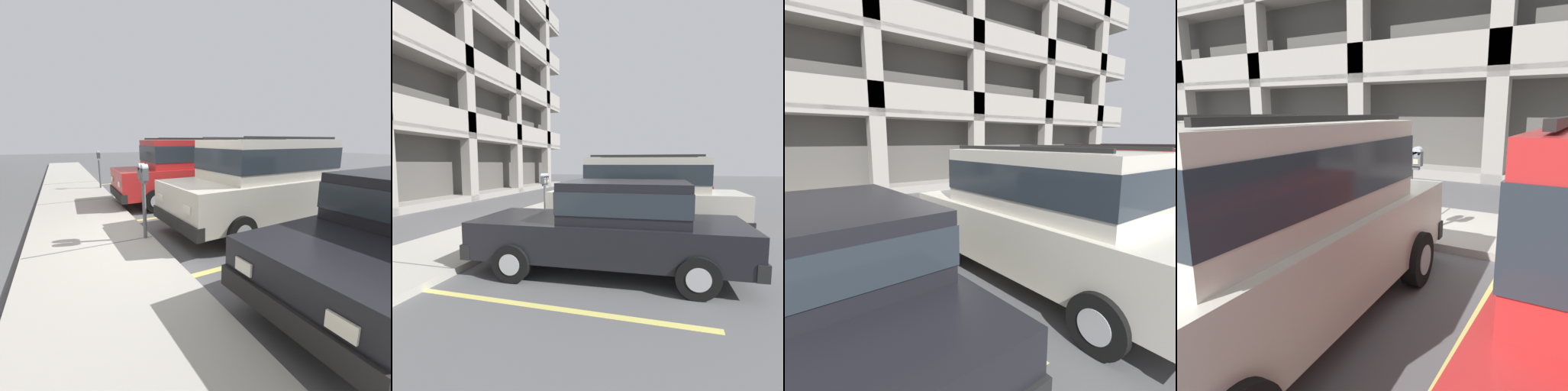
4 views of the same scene
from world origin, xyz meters
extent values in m
cube|color=#565659|center=(0.00, 0.00, -0.05)|extent=(80.00, 80.00, 0.10)
cube|color=#ADA89E|center=(0.00, 1.30, 0.06)|extent=(40.00, 2.20, 0.12)
cube|color=#606060|center=(0.00, 1.30, 0.12)|extent=(0.03, 2.16, 0.00)
cube|color=#606060|center=(4.00, 1.30, 0.12)|extent=(0.03, 2.16, 0.00)
cube|color=#606060|center=(8.00, 1.30, 0.12)|extent=(0.03, 2.16, 0.00)
cube|color=#DBD16B|center=(-1.54, -1.40, 0.00)|extent=(0.12, 4.80, 0.01)
cube|color=#DBD16B|center=(1.54, -1.40, 0.00)|extent=(0.12, 4.80, 0.01)
cube|color=#DBD16B|center=(4.61, -1.40, 0.00)|extent=(0.12, 4.80, 0.01)
cube|color=beige|center=(-0.15, -2.48, 0.73)|extent=(2.06, 4.78, 0.80)
cube|color=beige|center=(-0.14, -2.53, 1.55)|extent=(1.76, 2.99, 0.84)
cube|color=#232B33|center=(-0.14, -2.53, 1.57)|extent=(1.78, 3.01, 0.46)
cube|color=black|center=(-0.26, -0.18, 0.45)|extent=(1.88, 0.25, 0.24)
cube|color=silver|center=(0.31, -0.10, 0.81)|extent=(0.24, 0.04, 0.14)
cube|color=silver|center=(-0.83, -0.15, 0.81)|extent=(0.24, 0.04, 0.14)
cylinder|color=black|center=(0.68, -0.98, 0.33)|extent=(0.23, 0.67, 0.66)
cylinder|color=#B2B2B7|center=(0.68, -0.98, 0.33)|extent=(0.24, 0.37, 0.36)
cylinder|color=black|center=(-1.12, -1.07, 0.33)|extent=(0.23, 0.67, 0.66)
cylinder|color=#B2B2B7|center=(-1.12, -1.07, 0.33)|extent=(0.24, 0.37, 0.36)
cylinder|color=black|center=(0.82, -3.90, 0.33)|extent=(0.23, 0.67, 0.66)
cylinder|color=#B2B2B7|center=(0.82, -3.90, 0.33)|extent=(0.24, 0.37, 0.36)
cylinder|color=black|center=(-0.98, -3.98, 0.33)|extent=(0.23, 0.67, 0.66)
cylinder|color=#B2B2B7|center=(-0.98, -3.98, 0.33)|extent=(0.24, 0.37, 0.36)
cube|color=black|center=(0.54, -2.50, 2.01)|extent=(0.17, 2.62, 0.05)
cube|color=black|center=(-0.83, -2.57, 2.01)|extent=(0.17, 2.62, 0.05)
cube|color=black|center=(-3.07, -2.16, 0.60)|extent=(1.94, 4.49, 0.60)
cube|color=black|center=(-3.05, -2.46, 1.22)|extent=(1.60, 2.06, 0.64)
cube|color=#232B33|center=(-3.05, -2.46, 1.24)|extent=(1.63, 2.08, 0.35)
cube|color=black|center=(-3.19, 0.00, 0.42)|extent=(1.74, 0.25, 0.24)
cube|color=silver|center=(-2.66, 0.07, 0.66)|extent=(0.24, 0.04, 0.14)
cylinder|color=black|center=(-2.31, -0.75, 0.30)|extent=(0.19, 0.61, 0.60)
cylinder|color=#B2B2B7|center=(-2.31, -0.75, 0.30)|extent=(0.20, 0.34, 0.33)
cylinder|color=black|center=(-2.16, -3.48, 0.30)|extent=(0.19, 0.61, 0.60)
cylinder|color=#B2B2B7|center=(-2.16, -3.48, 0.30)|extent=(0.20, 0.34, 0.33)
cube|color=red|center=(2.91, -2.05, 0.73)|extent=(1.93, 4.74, 0.80)
cube|color=red|center=(2.91, -2.10, 1.55)|extent=(1.68, 2.95, 0.84)
cube|color=#232B33|center=(2.91, -2.10, 1.57)|extent=(1.70, 2.97, 0.46)
cube|color=black|center=(2.96, 0.26, 0.45)|extent=(1.88, 0.20, 0.24)
cube|color=silver|center=(3.53, 0.30, 0.81)|extent=(0.24, 0.03, 0.14)
cube|color=silver|center=(2.39, 0.32, 0.81)|extent=(0.24, 0.03, 0.14)
cylinder|color=black|center=(3.84, -0.61, 0.33)|extent=(0.21, 0.66, 0.66)
cylinder|color=#B2B2B7|center=(3.84, -0.61, 0.33)|extent=(0.23, 0.37, 0.36)
cylinder|color=black|center=(2.04, -0.57, 0.33)|extent=(0.21, 0.66, 0.66)
cylinder|color=#B2B2B7|center=(2.04, -0.57, 0.33)|extent=(0.23, 0.37, 0.36)
cube|color=black|center=(3.60, -2.11, 2.01)|extent=(0.10, 2.62, 0.05)
cube|color=black|center=(2.22, -2.09, 2.01)|extent=(0.10, 2.62, 0.05)
cylinder|color=#595B60|center=(-0.01, 0.35, 0.66)|extent=(0.07, 0.07, 1.07)
cube|color=#595B60|center=(-0.01, 0.35, 1.22)|extent=(0.28, 0.06, 0.06)
cube|color=#515459|center=(-0.11, 0.35, 1.36)|extent=(0.15, 0.11, 0.22)
cylinder|color=#9EA8B2|center=(-0.11, 0.35, 1.47)|extent=(0.15, 0.11, 0.15)
cube|color=#B7B293|center=(-0.11, 0.29, 1.32)|extent=(0.08, 0.01, 0.08)
cube|color=#515459|center=(0.09, 0.35, 1.36)|extent=(0.15, 0.11, 0.22)
cylinder|color=#9EA8B2|center=(0.09, 0.35, 1.47)|extent=(0.15, 0.11, 0.15)
cube|color=#B7B293|center=(0.09, 0.29, 1.32)|extent=(0.08, 0.01, 0.08)
cylinder|color=#595B60|center=(6.14, 0.31, 0.67)|extent=(0.07, 0.07, 1.09)
cube|color=#424447|center=(6.14, 0.31, 1.38)|extent=(0.15, 0.11, 0.22)
cylinder|color=#8C99A3|center=(6.14, 0.31, 1.49)|extent=(0.15, 0.11, 0.15)
cube|color=#B7B293|center=(6.14, 0.25, 1.34)|extent=(0.08, 0.01, 0.08)
cube|color=#54514D|center=(0.02, 11.67, 7.50)|extent=(31.36, 8.80, 15.00)
cube|color=gray|center=(0.02, 11.07, 0.15)|extent=(32.00, 10.00, 0.30)
cube|color=gray|center=(0.02, 11.07, 3.15)|extent=(32.00, 10.00, 0.30)
cube|color=gray|center=(0.02, 6.17, 3.70)|extent=(32.00, 0.20, 1.10)
cube|color=gray|center=(0.02, 11.07, 6.15)|extent=(32.00, 10.00, 0.30)
cube|color=gray|center=(0.02, 6.17, 6.70)|extent=(32.00, 0.20, 1.10)
cube|color=gray|center=(4.59, 6.32, 7.50)|extent=(0.60, 0.50, 15.00)
cube|color=gray|center=(9.16, 6.32, 7.50)|extent=(0.60, 0.50, 15.00)
cube|color=gray|center=(13.73, 6.32, 7.50)|extent=(0.60, 0.50, 15.00)
camera|label=1|loc=(-4.68, 1.70, 1.96)|focal=24.00mm
camera|label=2|loc=(-8.04, -3.23, 1.83)|focal=28.00mm
camera|label=3|loc=(-3.51, -5.54, 2.11)|focal=28.00mm
camera|label=4|loc=(2.33, -5.02, 2.06)|focal=35.00mm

